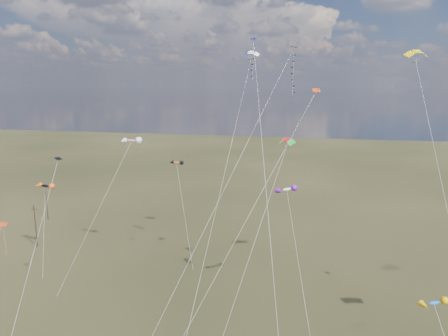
% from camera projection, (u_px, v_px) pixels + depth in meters
% --- Properties ---
extents(utility_pole_near, '(1.40, 0.20, 8.00)m').
position_uv_depth(utility_pole_near, '(36.00, 226.00, 72.76)').
color(utility_pole_near, black).
rests_on(utility_pole_near, ground).
extents(utility_pole_far, '(1.40, 0.20, 8.00)m').
position_uv_depth(utility_pole_far, '(47.00, 202.00, 87.86)').
color(utility_pole_far, black).
rests_on(utility_pole_far, ground).
extents(diamond_black_high, '(14.90, 17.96, 33.93)m').
position_uv_depth(diamond_black_high, '(284.00, 86.00, 48.80)').
color(diamond_black_high, black).
rests_on(diamond_black_high, ground).
extents(diamond_navy_tall, '(7.15, 22.17, 34.79)m').
position_uv_depth(diamond_navy_tall, '(255.00, 80.00, 47.11)').
color(diamond_navy_tall, '#0E0F43').
rests_on(diamond_navy_tall, ground).
extents(diamond_black_mid, '(4.00, 18.25, 20.51)m').
position_uv_depth(diamond_black_mid, '(40.00, 226.00, 44.62)').
color(diamond_black_mid, black).
rests_on(diamond_black_mid, ground).
extents(diamond_red_low, '(4.98, 10.64, 12.66)m').
position_uv_depth(diamond_red_low, '(1.00, 244.00, 48.91)').
color(diamond_red_low, '#B43412').
rests_on(diamond_red_low, ground).
extents(diamond_orange_center, '(14.75, 19.63, 28.81)m').
position_uv_depth(diamond_orange_center, '(273.00, 170.00, 45.46)').
color(diamond_orange_center, red).
rests_on(diamond_orange_center, ground).
extents(parafoil_yellow, '(4.77, 27.85, 33.87)m').
position_uv_depth(parafoil_yellow, '(417.00, 53.00, 47.72)').
color(parafoil_yellow, '#DABC09').
rests_on(parafoil_yellow, ground).
extents(parafoil_blue_white, '(4.78, 24.81, 34.74)m').
position_uv_depth(parafoil_blue_white, '(251.00, 54.00, 60.65)').
color(parafoil_blue_white, '#1C3CB9').
rests_on(parafoil_blue_white, ground).
extents(parafoil_tricolor, '(7.34, 18.91, 23.29)m').
position_uv_depth(parafoil_tricolor, '(286.00, 141.00, 48.49)').
color(parafoil_tricolor, yellow).
rests_on(parafoil_tricolor, ground).
extents(novelty_black_orange, '(6.38, 9.31, 13.04)m').
position_uv_depth(novelty_black_orange, '(45.00, 186.00, 67.57)').
color(novelty_black_orange, black).
rests_on(novelty_black_orange, ground).
extents(novelty_orange_black, '(6.90, 9.59, 16.30)m').
position_uv_depth(novelty_orange_black, '(176.00, 163.00, 70.33)').
color(novelty_orange_black, orange).
rests_on(novelty_orange_black, ground).
extents(novelty_white_purple, '(5.39, 11.82, 16.30)m').
position_uv_depth(novelty_white_purple, '(287.00, 190.00, 52.11)').
color(novelty_white_purple, silver).
rests_on(novelty_white_purple, ground).
extents(novelty_redwhite_stripe, '(7.21, 14.94, 21.06)m').
position_uv_depth(novelty_redwhite_stripe, '(131.00, 141.00, 64.26)').
color(novelty_redwhite_stripe, red).
rests_on(novelty_redwhite_stripe, ground).
extents(novelty_blue_yellow, '(4.78, 8.30, 12.12)m').
position_uv_depth(novelty_blue_yellow, '(435.00, 304.00, 32.56)').
color(novelty_blue_yellow, blue).
rests_on(novelty_blue_yellow, ground).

